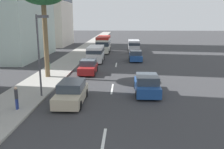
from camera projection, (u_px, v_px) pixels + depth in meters
ground_plane at (117, 59)px, 37.87m from camera, size 198.00×198.00×0.00m
sidewalk_right at (73, 58)px, 38.17m from camera, size 162.00×3.83×0.15m
lane_stripe_near at (103, 143)px, 12.18m from camera, size 3.20×0.16×0.01m
lane_stripe_mid at (112, 89)px, 21.63m from camera, size 3.20×0.16×0.01m
lane_stripe_far at (116, 65)px, 33.04m from camera, size 3.20×0.16×0.01m
minibus_lead at (103, 44)px, 44.82m from camera, size 6.61×2.35×3.00m
car_second at (136, 56)px, 35.98m from camera, size 4.13×1.89×1.58m
car_third at (88, 67)px, 27.57m from camera, size 4.05×1.87×1.59m
van_fourth at (96, 53)px, 35.03m from camera, size 4.99×2.23×2.26m
car_fifth at (71, 93)px, 17.94m from camera, size 4.52×1.93×1.58m
car_sixth at (147, 85)px, 20.10m from camera, size 4.47×1.95×1.61m
van_seventh at (134, 45)px, 46.02m from camera, size 5.38×2.13×2.22m
pedestrian_near_lamp at (49, 67)px, 25.51m from camera, size 0.38×0.38×1.75m
pedestrian_mid_block at (16, 97)px, 16.16m from camera, size 0.38×0.34×1.56m
street_lamp at (40, 46)px, 18.33m from camera, size 0.24×0.97×6.24m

